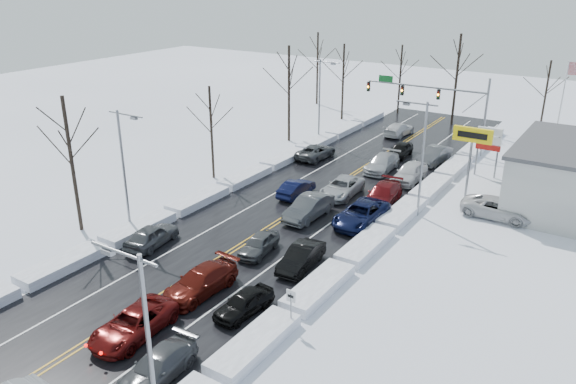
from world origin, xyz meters
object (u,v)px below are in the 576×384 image
Objects in this scene: traffic_signal_mast at (438,98)px; tires_plus_sign at (472,140)px; flagpole at (563,104)px; oncoming_car_0 at (296,196)px.

traffic_signal_mast reaches higher than tires_plus_sign.
flagpole reaches higher than tires_plus_sign.
traffic_signal_mast is 3.15× the size of oncoming_car_0.
traffic_signal_mast is 2.21× the size of tires_plus_sign.
traffic_signal_mast is at bearing -170.27° from flagpole.
oncoming_car_0 is at bearing -147.58° from tires_plus_sign.
oncoming_car_0 is at bearing -104.48° from traffic_signal_mast.
traffic_signal_mast is 21.08m from oncoming_car_0.
traffic_signal_mast reaches higher than oncoming_car_0.
tires_plus_sign is at bearing -147.97° from oncoming_car_0.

